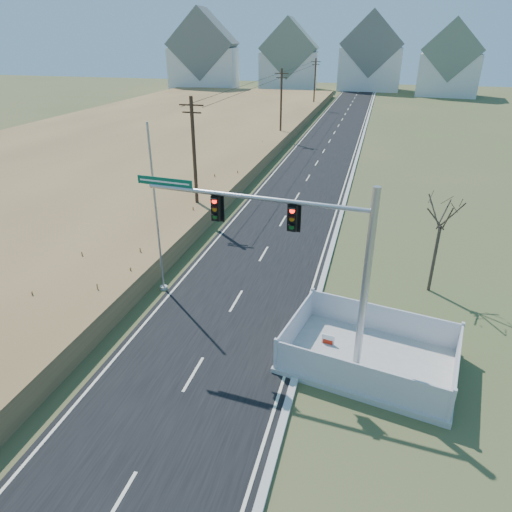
{
  "coord_description": "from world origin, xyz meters",
  "views": [
    {
      "loc": [
        6.38,
        -15.74,
        12.76
      ],
      "look_at": [
        1.39,
        2.9,
        3.4
      ],
      "focal_mm": 32.0,
      "sensor_mm": 36.0,
      "label": 1
    }
  ],
  "objects_px": {
    "traffic_signal_mast": "(318,260)",
    "bare_tree": "(443,211)",
    "fence_enclosure": "(369,358)",
    "open_sign": "(328,342)",
    "flagpole": "(158,229)"
  },
  "relations": [
    {
      "from": "open_sign",
      "to": "flagpole",
      "type": "height_order",
      "value": "flagpole"
    },
    {
      "from": "fence_enclosure",
      "to": "bare_tree",
      "type": "height_order",
      "value": "bare_tree"
    },
    {
      "from": "fence_enclosure",
      "to": "bare_tree",
      "type": "bearing_deg",
      "value": 78.57
    },
    {
      "from": "traffic_signal_mast",
      "to": "flagpole",
      "type": "relative_size",
      "value": 1.11
    },
    {
      "from": "open_sign",
      "to": "fence_enclosure",
      "type": "bearing_deg",
      "value": -10.43
    },
    {
      "from": "open_sign",
      "to": "bare_tree",
      "type": "distance_m",
      "value": 9.29
    },
    {
      "from": "open_sign",
      "to": "traffic_signal_mast",
      "type": "bearing_deg",
      "value": -113.45
    },
    {
      "from": "traffic_signal_mast",
      "to": "bare_tree",
      "type": "distance_m",
      "value": 9.39
    },
    {
      "from": "open_sign",
      "to": "bare_tree",
      "type": "height_order",
      "value": "bare_tree"
    },
    {
      "from": "traffic_signal_mast",
      "to": "bare_tree",
      "type": "relative_size",
      "value": 1.75
    },
    {
      "from": "fence_enclosure",
      "to": "bare_tree",
      "type": "distance_m",
      "value": 9.02
    },
    {
      "from": "traffic_signal_mast",
      "to": "fence_enclosure",
      "type": "distance_m",
      "value": 5.16
    },
    {
      "from": "traffic_signal_mast",
      "to": "fence_enclosure",
      "type": "relative_size",
      "value": 1.28
    },
    {
      "from": "traffic_signal_mast",
      "to": "bare_tree",
      "type": "bearing_deg",
      "value": 59.93
    },
    {
      "from": "flagpole",
      "to": "bare_tree",
      "type": "relative_size",
      "value": 1.58
    }
  ]
}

